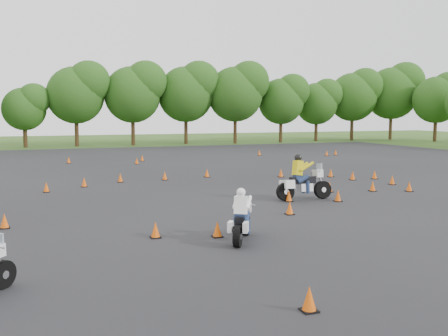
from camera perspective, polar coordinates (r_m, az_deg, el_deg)
The scene contains 6 objects.
ground at distance 18.80m, azimuth 4.36°, elevation -4.88°, with size 140.00×140.00×0.00m, color #2D5119.
asphalt_pad at distance 24.28m, azimuth -1.68°, elevation -2.32°, with size 62.00×62.00×0.00m, color black.
treeline at distance 53.53m, azimuth -7.32°, elevation 7.27°, with size 87.12×32.21×11.12m.
traffic_cones at distance 23.80m, azimuth -2.09°, elevation -1.95°, with size 36.07×33.00×0.45m.
rider_yellow at distance 21.15m, azimuth 9.24°, elevation -1.03°, with size 2.51×0.77×1.93m, color gold, non-canonical shape.
rider_white at distance 14.23m, azimuth 2.08°, elevation -5.29°, with size 2.01×0.62×1.55m, color white, non-canonical shape.
Camera 1 is at (-7.87, -16.68, 3.63)m, focal length 40.00 mm.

